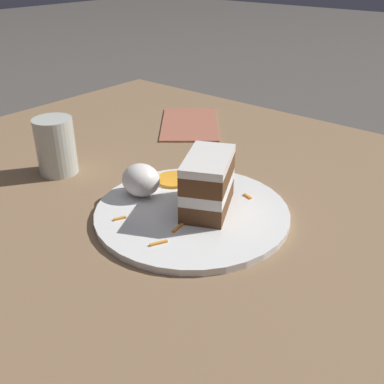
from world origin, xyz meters
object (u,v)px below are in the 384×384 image
Objects in this scene: plate at (192,212)px; menu_card at (190,124)px; cream_dollop at (141,180)px; cake_slice at (208,183)px; drinking_glass at (56,150)px; orange_garnish at (174,179)px.

menu_card is at bearing 130.33° from plate.
cream_dollop reaches higher than menu_card.
cake_slice is 0.11m from cream_dollop.
drinking_glass is at bearing -173.54° from cream_dollop.
menu_card is at bearing 107.69° from cake_slice.
drinking_glass is at bearing 164.31° from cake_slice.
orange_garnish is at bearing 85.59° from menu_card.
menu_card is (0.02, 0.35, -0.04)m from drinking_glass.
cake_slice is 2.00× the size of cream_dollop.
cake_slice is 1.25× the size of drinking_glass.
plate is at bearing 90.93° from menu_card.
drinking_glass reaches higher than orange_garnish.
drinking_glass is at bearing -172.79° from plate.
drinking_glass is (-0.28, -0.04, 0.04)m from plate.
plate is at bearing -33.03° from orange_garnish.
cream_dollop reaches higher than plate.
cake_slice is 2.08× the size of orange_garnish.
menu_card is at bearing 86.44° from drinking_glass.
cream_dollop reaches higher than orange_garnish.
orange_garnish is (-0.08, 0.06, 0.01)m from plate.
drinking_glass reaches higher than plate.
plate is 4.65× the size of cream_dollop.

